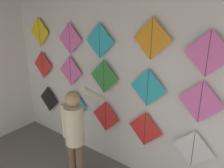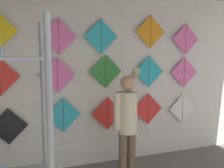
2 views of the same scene
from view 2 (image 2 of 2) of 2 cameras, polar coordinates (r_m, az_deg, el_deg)
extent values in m
cube|color=silver|center=(4.08, -1.97, 1.09)|extent=(5.15, 0.06, 2.80)
cylinder|color=brown|center=(3.57, 2.51, -16.86)|extent=(0.12, 0.12, 0.75)
cylinder|color=brown|center=(3.64, 4.38, -16.44)|extent=(0.12, 0.12, 0.75)
cylinder|color=beige|center=(3.40, 3.54, -6.51)|extent=(0.26, 0.26, 0.56)
sphere|color=tan|center=(3.33, 3.59, 0.21)|extent=(0.20, 0.20, 0.20)
cylinder|color=beige|center=(3.31, 1.17, -6.30)|extent=(0.09, 0.09, 0.50)
cylinder|color=beige|center=(3.60, 4.50, 1.04)|extent=(0.09, 0.46, 0.36)
cube|color=black|center=(3.93, -22.59, -8.92)|extent=(0.54, 0.01, 0.54)
cylinder|color=black|center=(3.93, -22.59, -8.93)|extent=(0.01, 0.01, 0.52)
sphere|color=white|center=(4.02, -22.38, -13.38)|extent=(0.04, 0.04, 0.04)
sphere|color=white|center=(4.04, -22.34, -14.31)|extent=(0.04, 0.04, 0.04)
cube|color=#28B2C6|center=(3.94, -11.06, -6.99)|extent=(0.54, 0.01, 0.54)
cylinder|color=black|center=(3.93, -11.06, -7.00)|extent=(0.01, 0.01, 0.52)
sphere|color=white|center=(4.02, -10.94, -11.48)|extent=(0.04, 0.04, 0.04)
sphere|color=white|center=(4.04, -10.91, -12.43)|extent=(0.04, 0.04, 0.04)
sphere|color=white|center=(4.06, -10.89, -13.36)|extent=(0.04, 0.04, 0.04)
cube|color=red|center=(4.10, -1.02, -6.74)|extent=(0.54, 0.01, 0.54)
cylinder|color=black|center=(4.10, -1.01, -6.74)|extent=(0.01, 0.01, 0.52)
cube|color=red|center=(4.38, 8.21, -5.67)|extent=(0.54, 0.01, 0.54)
cylinder|color=black|center=(4.38, 8.22, -5.68)|extent=(0.01, 0.01, 0.52)
sphere|color=white|center=(4.45, 8.20, -9.74)|extent=(0.04, 0.04, 0.04)
sphere|color=white|center=(4.47, 8.18, -10.60)|extent=(0.04, 0.04, 0.04)
cube|color=white|center=(4.75, 15.81, -5.45)|extent=(0.54, 0.01, 0.54)
cylinder|color=black|center=(4.75, 15.83, -5.46)|extent=(0.01, 0.01, 0.52)
cube|color=red|center=(3.81, -24.28, 1.47)|extent=(0.54, 0.01, 0.54)
cylinder|color=black|center=(3.81, -24.28, 1.47)|extent=(0.01, 0.01, 0.52)
cube|color=pink|center=(3.83, -12.38, 2.03)|extent=(0.54, 0.01, 0.54)
cylinder|color=black|center=(3.82, -12.37, 2.03)|extent=(0.01, 0.01, 0.52)
cube|color=#338C38|center=(3.99, -1.44, 2.91)|extent=(0.54, 0.01, 0.54)
cylinder|color=black|center=(3.99, -1.43, 2.91)|extent=(0.01, 0.01, 0.52)
cube|color=#28B2C6|center=(4.29, 8.46, 2.80)|extent=(0.54, 0.01, 0.54)
cylinder|color=black|center=(4.29, 8.47, 2.80)|extent=(0.01, 0.01, 0.52)
cube|color=pink|center=(4.67, 16.17, 2.59)|extent=(0.54, 0.01, 0.54)
cylinder|color=black|center=(4.66, 16.18, 2.59)|extent=(0.01, 0.01, 0.52)
cube|color=pink|center=(3.83, -12.11, 10.56)|extent=(0.54, 0.01, 0.54)
cylinder|color=black|center=(3.82, -12.10, 10.56)|extent=(0.01, 0.01, 0.52)
cube|color=#28B2C6|center=(3.97, -2.51, 10.80)|extent=(0.54, 0.01, 0.54)
cylinder|color=black|center=(3.96, -2.50, 10.80)|extent=(0.01, 0.01, 0.52)
cube|color=orange|center=(4.30, 8.82, 11.70)|extent=(0.54, 0.01, 0.54)
cylinder|color=black|center=(4.30, 8.83, 11.70)|extent=(0.01, 0.01, 0.52)
cube|color=pink|center=(4.67, 16.50, 9.78)|extent=(0.54, 0.01, 0.54)
cylinder|color=black|center=(4.66, 16.52, 9.78)|extent=(0.01, 0.01, 0.52)
camera|label=1|loc=(3.59, 51.37, 15.98)|focal=35.00mm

